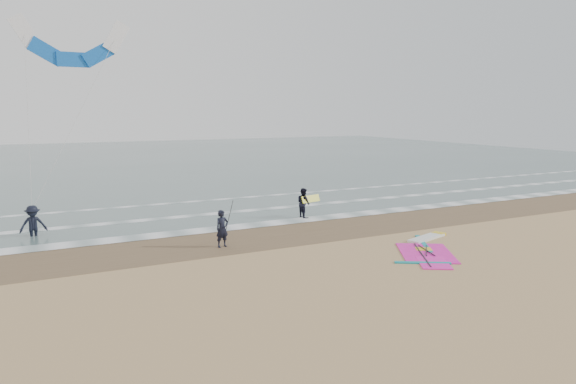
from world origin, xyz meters
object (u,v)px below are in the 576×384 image
person_walking (303,203)px  person_wading (33,218)px  windsurf_rig (427,249)px  person_standing (222,229)px  surf_kite (72,47)px

person_walking → person_wading: size_ratio=0.90×
windsurf_rig → person_walking: (-1.65, 8.24, 0.81)m
person_standing → person_wading: person_wading is taller
person_walking → person_wading: (-13.54, 1.82, 0.09)m
person_standing → surf_kite: bearing=109.6°
person_wading → surf_kite: 8.88m
person_wading → surf_kite: size_ratio=0.20×
windsurf_rig → person_walking: size_ratio=3.05×
person_standing → person_walking: person_walking is taller
person_walking → surf_kite: size_ratio=0.18×
person_walking → person_wading: person_wading is taller
windsurf_rig → person_walking: person_walking is taller
windsurf_rig → surf_kite: surf_kite is taller
person_walking → surf_kite: bearing=63.1°
windsurf_rig → person_wading: person_wading is taller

